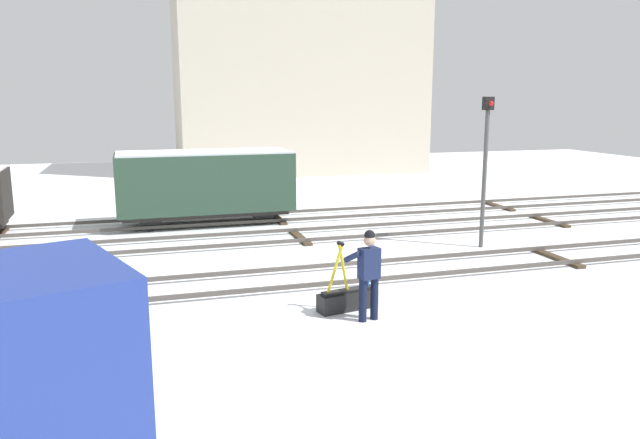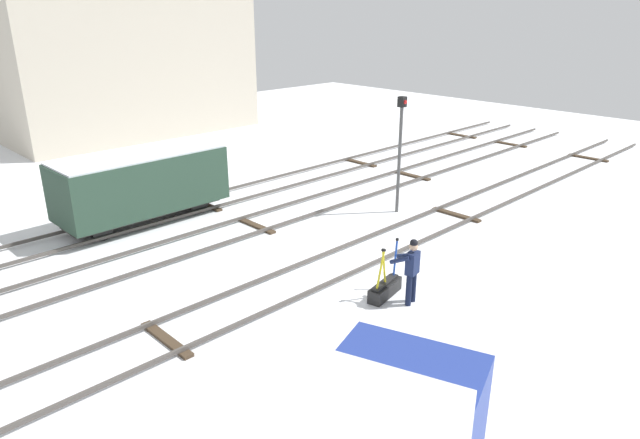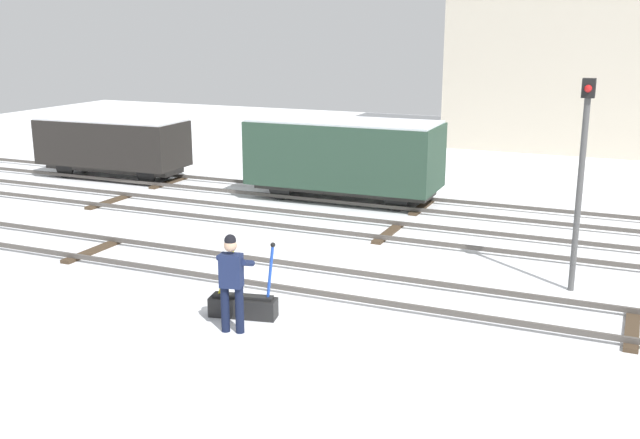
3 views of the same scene
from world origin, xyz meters
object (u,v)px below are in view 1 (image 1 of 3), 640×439
Objects in this scene: rail_worker at (368,270)px; signal_post at (485,158)px; switch_lever_frame at (348,297)px; freight_car_far_end at (205,183)px.

signal_post is at bearing 29.49° from rail_worker.
rail_worker reaches higher than switch_lever_frame.
freight_car_far_end is (-7.13, 5.53, -1.14)m from signal_post.
rail_worker is 7.05m from signal_post.
switch_lever_frame is at bearing -80.04° from freight_car_far_end.
rail_worker is at bearing -87.16° from switch_lever_frame.
rail_worker is (0.17, -0.66, 0.75)m from switch_lever_frame.
freight_car_far_end is at bearing 89.35° from rail_worker.
rail_worker is 10.25m from freight_car_far_end.
freight_car_far_end is at bearing 142.20° from signal_post.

